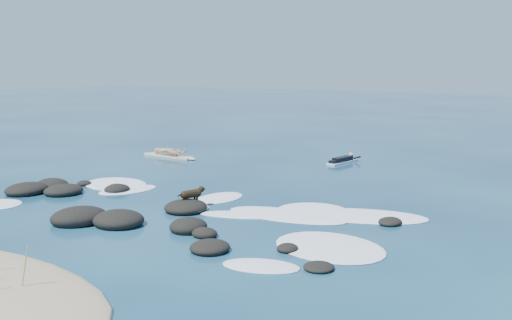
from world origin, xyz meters
The scene contains 6 objects.
ground centered at (0.00, 0.00, 0.00)m, with size 160.00×160.00×0.00m, color #0A2642.
reef_rocks centered at (-1.52, -1.81, 0.12)m, with size 13.21×5.78×0.60m.
breaking_foam centered at (2.05, 0.10, 0.01)m, with size 13.55×7.33×0.12m.
standing_surfer_rig centered at (-6.40, 7.21, 0.75)m, with size 3.35×0.74×1.90m.
paddling_surfer_rig centered at (1.51, 10.02, 0.13)m, with size 1.06×2.22×0.38m.
dog centered at (0.58, -0.25, 0.45)m, with size 0.50×1.03×0.68m.
Camera 1 is at (11.13, -14.27, 4.44)m, focal length 40.00 mm.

